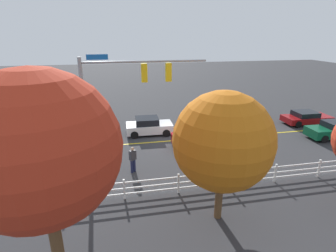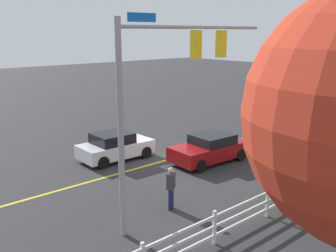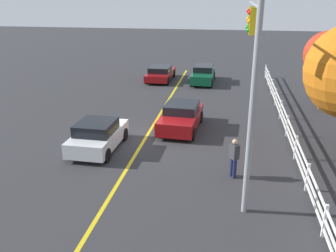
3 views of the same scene
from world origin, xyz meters
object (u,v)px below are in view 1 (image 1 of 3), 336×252
at_px(tree_0, 41,150).
at_px(pedestrian, 133,159).
at_px(tree_2, 223,141).
at_px(car_0, 149,126).
at_px(car_1, 201,138).
at_px(car_3, 306,118).
at_px(car_2, 335,130).

bearing_deg(tree_0, pedestrian, -109.32).
relative_size(pedestrian, tree_2, 0.28).
xyz_separation_m(car_0, pedestrian, (1.83, 6.49, 0.22)).
bearing_deg(tree_0, car_1, -126.70).
bearing_deg(car_3, car_2, -91.97).
xyz_separation_m(pedestrian, tree_0, (2.82, 8.04, 4.40)).
height_order(car_1, pedestrian, pedestrian).
height_order(car_2, pedestrian, pedestrian).
bearing_deg(car_2, car_1, -0.83).
height_order(car_2, tree_2, tree_2).
bearing_deg(pedestrian, car_2, 64.98).
xyz_separation_m(car_1, tree_2, (1.74, 8.03, 3.16)).
relative_size(car_3, tree_0, 0.60).
height_order(tree_0, tree_2, tree_0).
distance_m(car_3, pedestrian, 18.10).
relative_size(car_0, car_2, 0.87).
distance_m(car_2, tree_2, 15.62).
bearing_deg(car_1, car_2, -178.25).
distance_m(car_3, tree_2, 17.89).
relative_size(car_3, tree_2, 0.74).
bearing_deg(car_1, car_3, -160.38).
xyz_separation_m(car_3, tree_0, (19.80, 14.32, 4.72)).
distance_m(car_0, car_3, 15.15).
relative_size(car_2, pedestrian, 2.69).
distance_m(pedestrian, tree_0, 9.59).
relative_size(car_0, pedestrian, 2.34).
xyz_separation_m(pedestrian, tree_2, (-3.59, 5.13, 2.94)).
height_order(car_3, tree_0, tree_0).
height_order(pedestrian, tree_2, tree_2).
distance_m(car_1, tree_0, 14.40).
distance_m(car_2, car_3, 3.72).
bearing_deg(car_3, tree_0, -143.57).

